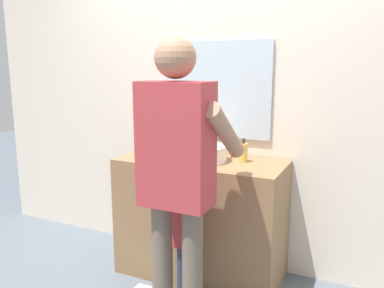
% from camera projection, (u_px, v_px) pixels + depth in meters
% --- Properties ---
extents(back_wall, '(4.40, 0.10, 2.70)m').
position_uv_depth(back_wall, '(218.00, 91.00, 2.95)').
color(back_wall, beige).
rests_on(back_wall, ground).
extents(vanity_cabinet, '(1.19, 0.54, 0.88)m').
position_uv_depth(vanity_cabinet, '(201.00, 218.00, 2.84)').
color(vanity_cabinet, olive).
rests_on(vanity_cabinet, ground).
extents(sink_basin, '(0.38, 0.38, 0.11)m').
position_uv_depth(sink_basin, '(200.00, 153.00, 2.73)').
color(sink_basin, white).
rests_on(sink_basin, vanity_cabinet).
extents(faucet, '(0.18, 0.14, 0.18)m').
position_uv_depth(faucet, '(212.00, 144.00, 2.93)').
color(faucet, '#B7BABF').
rests_on(faucet, vanity_cabinet).
extents(toothbrush_cup, '(0.07, 0.07, 0.21)m').
position_uv_depth(toothbrush_cup, '(163.00, 149.00, 2.87)').
color(toothbrush_cup, '#4C8EB2').
rests_on(toothbrush_cup, vanity_cabinet).
extents(soap_bottle, '(0.06, 0.06, 0.17)m').
position_uv_depth(soap_bottle, '(243.00, 152.00, 2.69)').
color(soap_bottle, gold).
rests_on(soap_bottle, vanity_cabinet).
extents(child_toddler, '(0.28, 0.28, 0.90)m').
position_uv_depth(child_toddler, '(175.00, 224.00, 2.47)').
color(child_toddler, '#2D334C').
rests_on(child_toddler, ground).
extents(adult_parent, '(0.52, 0.55, 1.68)m').
position_uv_depth(adult_parent, '(178.00, 163.00, 2.11)').
color(adult_parent, '#6B5B4C').
rests_on(adult_parent, ground).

